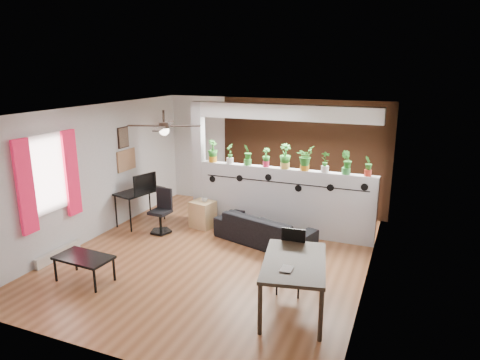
% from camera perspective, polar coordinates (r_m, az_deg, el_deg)
% --- Properties ---
extents(room_shell, '(6.30, 7.10, 2.90)m').
position_cam_1_polar(room_shell, '(7.42, -3.26, -0.78)').
color(room_shell, brown).
rests_on(room_shell, ground).
extents(partition_wall, '(3.60, 0.18, 1.35)m').
position_cam_1_polar(partition_wall, '(8.67, 5.88, -2.80)').
color(partition_wall, '#BCBCC1').
rests_on(partition_wall, ground).
extents(ceiling_header, '(3.60, 0.18, 0.30)m').
position_cam_1_polar(ceiling_header, '(8.30, 6.21, 8.94)').
color(ceiling_header, white).
rests_on(ceiling_header, room_shell).
extents(pier_column, '(0.22, 0.20, 2.60)m').
position_cam_1_polar(pier_column, '(9.20, -5.49, 2.29)').
color(pier_column, '#BCBCC1').
rests_on(pier_column, ground).
extents(brick_panel, '(3.90, 0.05, 2.60)m').
position_cam_1_polar(brick_panel, '(9.89, 8.41, 3.08)').
color(brick_panel, '#A65730').
rests_on(brick_panel, ground).
extents(vine_decal, '(3.31, 0.01, 0.30)m').
position_cam_1_polar(vine_decal, '(8.47, 5.77, -0.38)').
color(vine_decal, black).
rests_on(vine_decal, partition_wall).
extents(window_assembly, '(0.09, 1.30, 1.55)m').
position_cam_1_polar(window_assembly, '(7.91, -24.20, 0.47)').
color(window_assembly, white).
rests_on(window_assembly, room_shell).
extents(baseboard_heater, '(0.08, 1.00, 0.18)m').
position_cam_1_polar(baseboard_heater, '(8.34, -23.08, -9.03)').
color(baseboard_heater, beige).
rests_on(baseboard_heater, ground).
extents(corkboard, '(0.03, 0.60, 0.45)m').
position_cam_1_polar(corkboard, '(9.51, -14.91, 2.58)').
color(corkboard, '#976A49').
rests_on(corkboard, room_shell).
extents(framed_art, '(0.03, 0.34, 0.44)m').
position_cam_1_polar(framed_art, '(9.38, -15.30, 5.50)').
color(framed_art, '#8C7259').
rests_on(framed_art, room_shell).
extents(ceiling_fan, '(1.19, 1.19, 0.43)m').
position_cam_1_polar(ceiling_fan, '(7.33, -10.09, 6.94)').
color(ceiling_fan, black).
rests_on(ceiling_fan, room_shell).
extents(potted_plant_0, '(0.25, 0.29, 0.46)m').
position_cam_1_polar(potted_plant_0, '(8.99, -3.67, 3.95)').
color(potted_plant_0, orange).
rests_on(potted_plant_0, partition_wall).
extents(potted_plant_1, '(0.26, 0.27, 0.41)m').
position_cam_1_polar(potted_plant_1, '(8.84, -1.36, 3.60)').
color(potted_plant_1, silver).
rests_on(potted_plant_1, partition_wall).
extents(potted_plant_2, '(0.20, 0.24, 0.43)m').
position_cam_1_polar(potted_plant_2, '(8.69, 1.03, 3.46)').
color(potted_plant_2, '#378F34').
rests_on(potted_plant_2, partition_wall).
extents(potted_plant_3, '(0.21, 0.17, 0.38)m').
position_cam_1_polar(potted_plant_3, '(8.56, 3.50, 3.09)').
color(potted_plant_3, '#C41F44').
rests_on(potted_plant_3, partition_wall).
extents(potted_plant_4, '(0.33, 0.32, 0.49)m').
position_cam_1_polar(potted_plant_4, '(8.43, 6.05, 3.24)').
color(potted_plant_4, gold).
rests_on(potted_plant_4, partition_wall).
extents(potted_plant_5, '(0.24, 0.28, 0.47)m').
position_cam_1_polar(potted_plant_5, '(8.33, 8.66, 2.97)').
color(potted_plant_5, orange).
rests_on(potted_plant_5, partition_wall).
extents(potted_plant_6, '(0.21, 0.17, 0.41)m').
position_cam_1_polar(potted_plant_6, '(8.26, 11.31, 2.50)').
color(potted_plant_6, silver).
rests_on(potted_plant_6, partition_wall).
extents(potted_plant_7, '(0.24, 0.20, 0.44)m').
position_cam_1_polar(potted_plant_7, '(8.19, 14.02, 2.36)').
color(potted_plant_7, green).
rests_on(potted_plant_7, partition_wall).
extents(potted_plant_8, '(0.15, 0.19, 0.38)m').
position_cam_1_polar(potted_plant_8, '(8.16, 16.75, 1.89)').
color(potted_plant_8, '#B32D1C').
rests_on(potted_plant_8, partition_wall).
extents(sofa, '(1.99, 1.22, 0.54)m').
position_cam_1_polar(sofa, '(8.28, 3.26, -6.58)').
color(sofa, black).
rests_on(sofa, ground).
extents(cube_shelf, '(0.53, 0.49, 0.56)m').
position_cam_1_polar(cube_shelf, '(9.09, -4.99, -4.56)').
color(cube_shelf, tan).
rests_on(cube_shelf, ground).
extents(cup, '(0.13, 0.13, 0.10)m').
position_cam_1_polar(cup, '(8.96, -4.75, -2.62)').
color(cup, gray).
rests_on(cup, cube_shelf).
extents(computer_desk, '(0.76, 1.12, 0.74)m').
position_cam_1_polar(computer_desk, '(9.39, -13.23, -1.79)').
color(computer_desk, black).
rests_on(computer_desk, ground).
extents(monitor, '(0.33, 0.15, 0.19)m').
position_cam_1_polar(monitor, '(9.46, -12.77, -0.59)').
color(monitor, black).
rests_on(monitor, computer_desk).
extents(office_chair, '(0.47, 0.47, 0.90)m').
position_cam_1_polar(office_chair, '(8.88, -10.40, -4.45)').
color(office_chair, black).
rests_on(office_chair, ground).
extents(dining_table, '(1.09, 1.51, 0.75)m').
position_cam_1_polar(dining_table, '(5.99, 7.24, -11.29)').
color(dining_table, black).
rests_on(dining_table, ground).
extents(book, '(0.16, 0.21, 0.02)m').
position_cam_1_polar(book, '(5.72, 5.48, -11.59)').
color(book, gray).
rests_on(book, dining_table).
extents(folding_chair, '(0.41, 0.41, 0.95)m').
position_cam_1_polar(folding_chair, '(6.57, 6.92, -9.89)').
color(folding_chair, black).
rests_on(folding_chair, ground).
extents(coffee_table, '(0.93, 0.55, 0.42)m').
position_cam_1_polar(coffee_table, '(7.25, -20.12, -9.88)').
color(coffee_table, black).
rests_on(coffee_table, ground).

